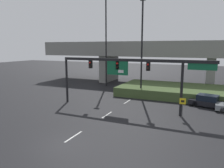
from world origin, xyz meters
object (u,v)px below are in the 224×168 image
at_px(parked_sedan_near_right, 208,101).
at_px(highway_light_pole_far, 106,36).
at_px(signal_gantry, 127,68).
at_px(highway_light_pole_near, 142,47).
at_px(speed_limit_sign, 183,105).

bearing_deg(parked_sedan_near_right, highway_light_pole_far, 170.19).
xyz_separation_m(signal_gantry, parked_sedan_near_right, (8.63, 5.03, -4.14)).
xyz_separation_m(highway_light_pole_near, parked_sedan_near_right, (9.04, -1.97, -6.50)).
bearing_deg(highway_light_pole_far, speed_limit_sign, -42.23).
distance_m(signal_gantry, speed_limit_sign, 7.19).
height_order(signal_gantry, speed_limit_sign, signal_gantry).
bearing_deg(speed_limit_sign, parked_sedan_near_right, 68.47).
relative_size(speed_limit_sign, highway_light_pole_far, 0.12).
height_order(signal_gantry, highway_light_pole_near, highway_light_pole_near).
distance_m(signal_gantry, highway_light_pole_far, 15.92).
bearing_deg(highway_light_pole_far, signal_gantry, -55.45).
bearing_deg(highway_light_pole_far, highway_light_pole_near, -34.18).
bearing_deg(parked_sedan_near_right, signal_gantry, -135.92).
bearing_deg(signal_gantry, highway_light_pole_far, 124.55).
relative_size(speed_limit_sign, highway_light_pole_near, 0.16).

